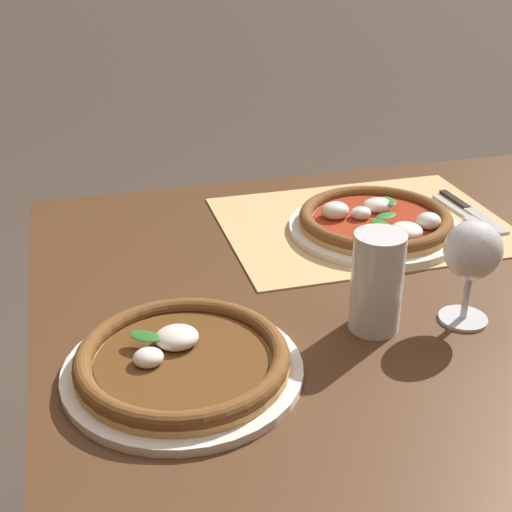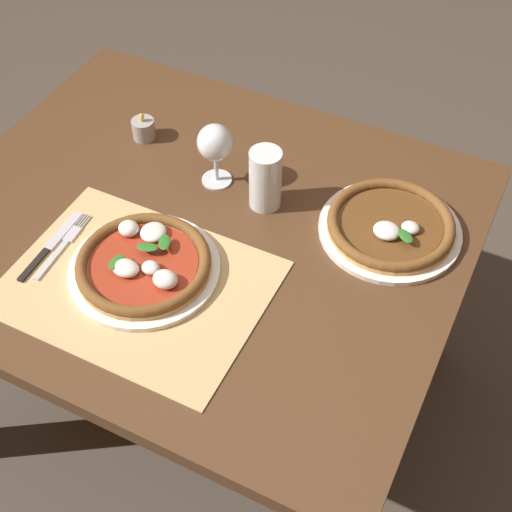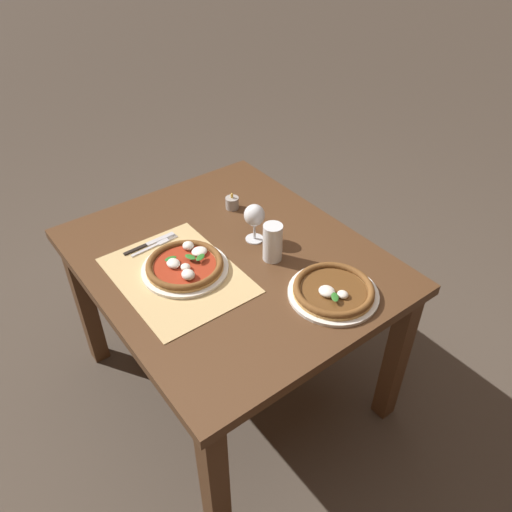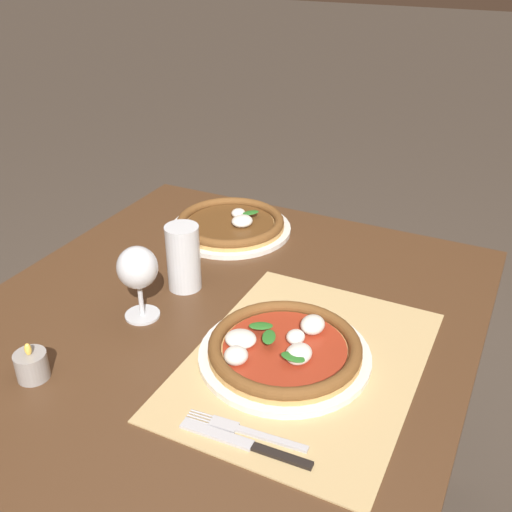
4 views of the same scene
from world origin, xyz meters
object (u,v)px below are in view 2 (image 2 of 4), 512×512
(pizza_near, at_px, (144,264))
(pizza_far, at_px, (391,226))
(votive_candle, at_px, (144,130))
(pint_glass, at_px, (265,180))
(knife, at_px, (51,245))
(fork, at_px, (63,245))
(wine_glass, at_px, (215,145))

(pizza_near, relative_size, pizza_far, 1.01)
(votive_candle, bearing_deg, pint_glass, -11.96)
(pint_glass, relative_size, votive_candle, 2.01)
(knife, height_order, votive_candle, votive_candle)
(pizza_near, xyz_separation_m, knife, (-0.22, -0.03, -0.02))
(pizza_far, distance_m, fork, 0.70)
(wine_glass, relative_size, pint_glass, 1.07)
(pint_glass, distance_m, votive_candle, 0.38)
(pizza_far, relative_size, pint_glass, 2.12)
(pizza_near, distance_m, knife, 0.22)
(pizza_near, relative_size, pint_glass, 2.15)
(wine_glass, height_order, knife, wine_glass)
(pizza_far, relative_size, wine_glass, 1.99)
(wine_glass, bearing_deg, pint_glass, -7.64)
(wine_glass, xyz_separation_m, votive_candle, (-0.24, 0.06, -0.08))
(wine_glass, distance_m, pint_glass, 0.14)
(knife, relative_size, votive_candle, 2.99)
(pint_glass, xyz_separation_m, fork, (-0.32, -0.31, -0.06))
(pizza_far, bearing_deg, votive_candle, 176.52)
(wine_glass, xyz_separation_m, knife, (-0.22, -0.34, -0.10))
(pizza_near, height_order, votive_candle, votive_candle)
(wine_glass, height_order, votive_candle, wine_glass)
(pizza_near, xyz_separation_m, pizza_far, (0.41, 0.33, -0.00))
(pizza_far, bearing_deg, pizza_near, -141.32)
(pizza_near, relative_size, fork, 1.55)
(pizza_far, relative_size, knife, 1.43)
(pint_glass, relative_size, knife, 0.67)
(knife, bearing_deg, votive_candle, 92.88)
(pint_glass, bearing_deg, wine_glass, 172.36)
(pizza_near, bearing_deg, wine_glass, 90.03)
(pizza_near, height_order, fork, pizza_near)
(wine_glass, xyz_separation_m, fork, (-0.19, -0.33, -0.10))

